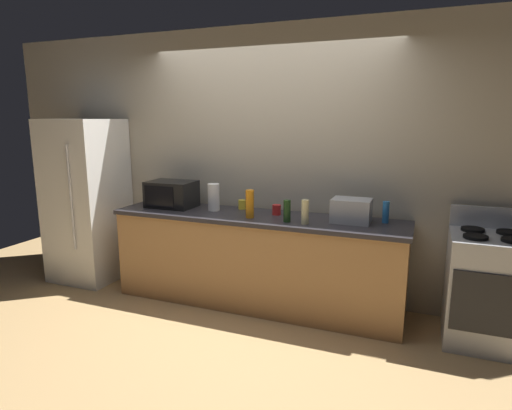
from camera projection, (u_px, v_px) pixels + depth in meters
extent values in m
plane|color=tan|center=(240.00, 321.00, 3.90)|extent=(8.00, 8.00, 0.00)
cube|color=#B2A893|center=(271.00, 164.00, 4.37)|extent=(6.40, 0.10, 2.70)
cube|color=#B27F4C|center=(256.00, 262.00, 4.18)|extent=(2.80, 0.60, 0.86)
cube|color=#2D2B30|center=(256.00, 217.00, 4.09)|extent=(2.84, 0.64, 0.04)
cube|color=white|center=(87.00, 200.00, 4.83)|extent=(0.72, 0.70, 1.80)
cylinder|color=silver|center=(71.00, 198.00, 4.42)|extent=(0.02, 0.02, 1.10)
cube|color=#B7BABF|center=(486.00, 290.00, 3.46)|extent=(0.60, 0.60, 0.90)
cube|color=black|center=(491.00, 305.00, 3.18)|extent=(0.55, 0.02, 0.48)
cube|color=#B7BABF|center=(489.00, 217.00, 3.60)|extent=(0.60, 0.04, 0.18)
cylinder|color=black|center=(476.00, 237.00, 3.30)|extent=(0.18, 0.18, 0.02)
cylinder|color=black|center=(473.00, 229.00, 3.52)|extent=(0.18, 0.18, 0.02)
cylinder|color=black|center=(509.00, 233.00, 3.43)|extent=(0.18, 0.18, 0.02)
cube|color=black|center=(172.00, 194.00, 4.45)|extent=(0.48, 0.34, 0.27)
cube|color=black|center=(159.00, 197.00, 4.31)|extent=(0.34, 0.01, 0.21)
cube|color=#B7BABF|center=(351.00, 211.00, 3.80)|extent=(0.34, 0.26, 0.21)
cylinder|color=white|center=(214.00, 197.00, 4.28)|extent=(0.12, 0.12, 0.27)
cylinder|color=#338CE5|center=(386.00, 212.00, 3.77)|extent=(0.06, 0.06, 0.19)
cylinder|color=beige|center=(305.00, 212.00, 3.73)|extent=(0.07, 0.07, 0.22)
cylinder|color=#1E3F19|center=(287.00, 211.00, 3.81)|extent=(0.06, 0.06, 0.20)
cylinder|color=orange|center=(250.00, 204.00, 3.96)|extent=(0.08, 0.08, 0.26)
cylinder|color=red|center=(277.00, 210.00, 4.10)|extent=(0.08, 0.08, 0.10)
cylinder|color=yellow|center=(242.00, 205.00, 4.35)|extent=(0.08, 0.08, 0.09)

